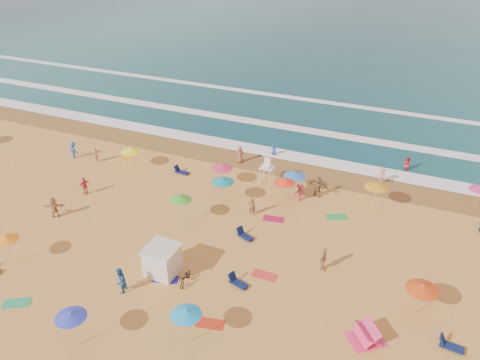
% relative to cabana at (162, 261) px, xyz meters
% --- Properties ---
extents(ground, '(220.00, 220.00, 0.00)m').
position_rel_cabana_xyz_m(ground, '(-1.50, 5.60, -1.00)').
color(ground, gold).
rests_on(ground, ground).
extents(ocean, '(220.00, 140.00, 0.18)m').
position_rel_cabana_xyz_m(ocean, '(-1.50, 89.60, -1.00)').
color(ocean, '#0C4756').
rests_on(ocean, ground).
extents(wet_sand, '(220.00, 220.00, 0.00)m').
position_rel_cabana_xyz_m(wet_sand, '(-1.50, 18.10, -0.99)').
color(wet_sand, olive).
rests_on(wet_sand, ground).
extents(surf_foam, '(200.00, 18.70, 0.05)m').
position_rel_cabana_xyz_m(surf_foam, '(-1.50, 26.92, -0.90)').
color(surf_foam, white).
rests_on(surf_foam, ground).
extents(cabana, '(2.00, 2.00, 2.00)m').
position_rel_cabana_xyz_m(cabana, '(0.00, 0.00, 0.00)').
color(cabana, silver).
rests_on(cabana, ground).
extents(cabana_roof, '(2.20, 2.20, 0.12)m').
position_rel_cabana_xyz_m(cabana_roof, '(0.00, 0.00, 1.06)').
color(cabana_roof, silver).
rests_on(cabana_roof, cabana).
extents(bicycle, '(0.77, 1.69, 0.86)m').
position_rel_cabana_xyz_m(bicycle, '(1.90, -0.30, -0.57)').
color(bicycle, black).
rests_on(bicycle, ground).
extents(lifeguard_stand, '(1.20, 1.20, 2.10)m').
position_rel_cabana_xyz_m(lifeguard_stand, '(2.04, 14.71, 0.05)').
color(lifeguard_stand, white).
rests_on(lifeguard_stand, ground).
extents(beach_umbrellas, '(63.51, 26.23, 0.82)m').
position_rel_cabana_xyz_m(beach_umbrellas, '(-1.31, 5.69, 1.12)').
color(beach_umbrellas, '#D9307C').
rests_on(beach_umbrellas, ground).
extents(loungers, '(50.46, 19.55, 0.34)m').
position_rel_cabana_xyz_m(loungers, '(3.01, 4.79, -0.83)').
color(loungers, '#0F124E').
rests_on(loungers, ground).
extents(towels, '(49.80, 21.17, 0.03)m').
position_rel_cabana_xyz_m(towels, '(-1.10, 4.22, -0.98)').
color(towels, red).
rests_on(towels, ground).
extents(beachgoers, '(34.48, 26.99, 2.12)m').
position_rel_cabana_xyz_m(beachgoers, '(-1.23, 9.84, -0.16)').
color(beachgoers, brown).
rests_on(beachgoers, ground).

